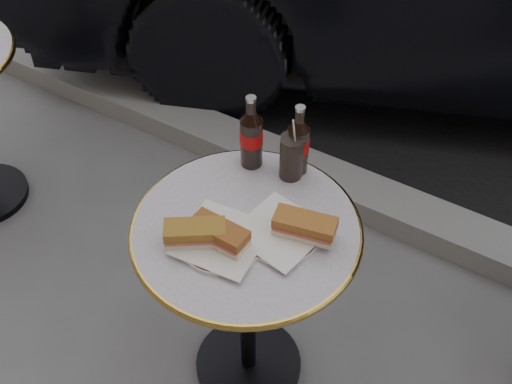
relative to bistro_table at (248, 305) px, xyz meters
The scene contains 11 objects.
ground 0.37m from the bistro_table, ahead, with size 80.00×80.00×0.00m, color slate.
curb 0.95m from the bistro_table, 90.00° to the left, with size 40.00×0.20×0.12m, color gray.
bistro_table is the anchor object (origin of this frame).
plate_left 0.38m from the bistro_table, 108.38° to the right, with size 0.22×0.22×0.01m, color white.
plate_right 0.38m from the bistro_table, 14.27° to the left, with size 0.21×0.21×0.01m, color silver.
sandwich_left_a 0.43m from the bistro_table, 124.31° to the right, with size 0.16×0.07×0.05m, color olive.
sandwich_left_b 0.41m from the bistro_table, 107.12° to the right, with size 0.15×0.07×0.05m, color brown.
sandwich_right 0.43m from the bistro_table, 17.85° to the left, with size 0.16×0.07×0.06m, color #A05E28.
cola_bottle_left 0.54m from the bistro_table, 118.26° to the left, with size 0.07×0.07×0.24m, color black, non-canonical shape.
cola_bottle_right 0.55m from the bistro_table, 88.05° to the left, with size 0.06×0.06×0.23m, color black, non-canonical shape.
cola_glass 0.49m from the bistro_table, 88.82° to the left, with size 0.07×0.07×0.14m, color black.
Camera 1 is at (0.60, -0.94, 2.01)m, focal length 45.00 mm.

